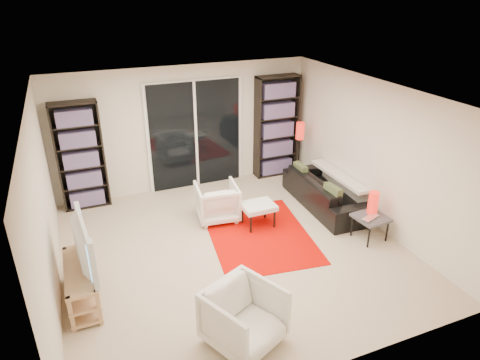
# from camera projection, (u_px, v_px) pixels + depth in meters

# --- Properties ---
(floor) EXTENTS (5.00, 5.00, 0.00)m
(floor) POSITION_uv_depth(u_px,v_px,m) (232.00, 248.00, 6.64)
(floor) COLOR #BCA590
(floor) RESTS_ON ground
(wall_back) EXTENTS (5.00, 0.02, 2.40)m
(wall_back) POSITION_uv_depth(u_px,v_px,m) (185.00, 128.00, 8.23)
(wall_back) COLOR silver
(wall_back) RESTS_ON ground
(wall_front) EXTENTS (5.00, 0.02, 2.40)m
(wall_front) POSITION_uv_depth(u_px,v_px,m) (328.00, 280.00, 4.04)
(wall_front) COLOR silver
(wall_front) RESTS_ON ground
(wall_left) EXTENTS (0.02, 5.00, 2.40)m
(wall_left) POSITION_uv_depth(u_px,v_px,m) (43.00, 210.00, 5.27)
(wall_left) COLOR silver
(wall_left) RESTS_ON ground
(wall_right) EXTENTS (0.02, 5.00, 2.40)m
(wall_right) POSITION_uv_depth(u_px,v_px,m) (374.00, 154.00, 7.00)
(wall_right) COLOR silver
(wall_right) RESTS_ON ground
(ceiling) EXTENTS (5.00, 5.00, 0.02)m
(ceiling) POSITION_uv_depth(u_px,v_px,m) (231.00, 96.00, 5.63)
(ceiling) COLOR white
(ceiling) RESTS_ON wall_back
(sliding_door) EXTENTS (1.92, 0.08, 2.16)m
(sliding_door) POSITION_uv_depth(u_px,v_px,m) (196.00, 135.00, 8.33)
(sliding_door) COLOR white
(sliding_door) RESTS_ON ground
(bookshelf_left) EXTENTS (0.80, 0.30, 1.95)m
(bookshelf_left) POSITION_uv_depth(u_px,v_px,m) (81.00, 156.00, 7.52)
(bookshelf_left) COLOR black
(bookshelf_left) RESTS_ON ground
(bookshelf_right) EXTENTS (0.90, 0.30, 2.10)m
(bookshelf_right) POSITION_uv_depth(u_px,v_px,m) (277.00, 127.00, 8.81)
(bookshelf_right) COLOR black
(bookshelf_right) RESTS_ON ground
(tv_stand) EXTENTS (0.37, 1.15, 0.50)m
(tv_stand) POSITION_uv_depth(u_px,v_px,m) (82.00, 283.00, 5.46)
(tv_stand) COLOR tan
(tv_stand) RESTS_ON floor
(tv) EXTENTS (0.24, 1.14, 0.65)m
(tv) POSITION_uv_depth(u_px,v_px,m) (76.00, 246.00, 5.23)
(tv) COLOR black
(tv) RESTS_ON tv_stand
(rug) EXTENTS (1.83, 2.31, 0.01)m
(rug) POSITION_uv_depth(u_px,v_px,m) (259.00, 234.00, 7.00)
(rug) COLOR #D00800
(rug) RESTS_ON floor
(sofa) EXTENTS (0.85, 2.01, 0.58)m
(sofa) POSITION_uv_depth(u_px,v_px,m) (325.00, 191.00, 7.80)
(sofa) COLOR black
(sofa) RESTS_ON floor
(armchair_back) EXTENTS (0.77, 0.79, 0.65)m
(armchair_back) POSITION_uv_depth(u_px,v_px,m) (217.00, 202.00, 7.36)
(armchair_back) COLOR white
(armchair_back) RESTS_ON floor
(armchair_front) EXTENTS (1.01, 1.02, 0.71)m
(armchair_front) POSITION_uv_depth(u_px,v_px,m) (244.00, 317.00, 4.78)
(armchair_front) COLOR white
(armchair_front) RESTS_ON floor
(ottoman) EXTENTS (0.55, 0.45, 0.40)m
(ottoman) POSITION_uv_depth(u_px,v_px,m) (258.00, 207.00, 7.14)
(ottoman) COLOR white
(ottoman) RESTS_ON floor
(side_table) EXTENTS (0.52, 0.52, 0.40)m
(side_table) POSITION_uv_depth(u_px,v_px,m) (371.00, 219.00, 6.76)
(side_table) COLOR #424347
(side_table) RESTS_ON floor
(laptop) EXTENTS (0.37, 0.30, 0.03)m
(laptop) POSITION_uv_depth(u_px,v_px,m) (373.00, 219.00, 6.65)
(laptop) COLOR silver
(laptop) RESTS_ON side_table
(table_lamp) EXTENTS (0.16, 0.16, 0.37)m
(table_lamp) POSITION_uv_depth(u_px,v_px,m) (373.00, 203.00, 6.77)
(table_lamp) COLOR red
(table_lamp) RESTS_ON side_table
(floor_lamp) EXTENTS (0.19, 0.19, 1.25)m
(floor_lamp) POSITION_uv_depth(u_px,v_px,m) (300.00, 138.00, 8.54)
(floor_lamp) COLOR black
(floor_lamp) RESTS_ON floor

